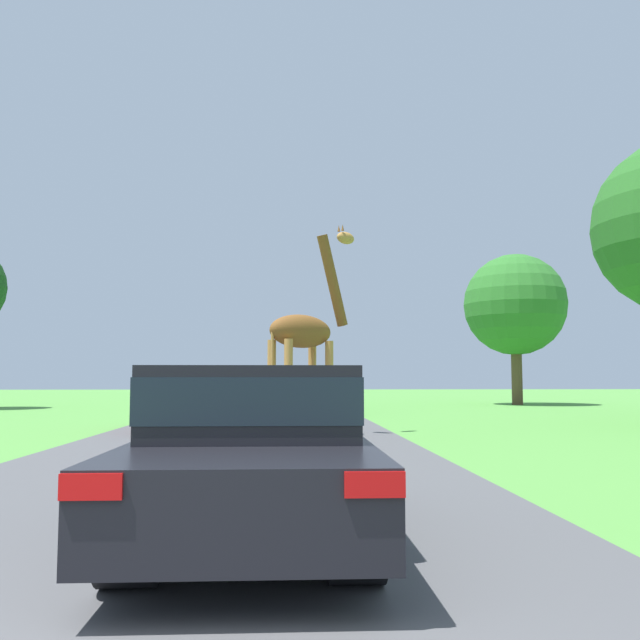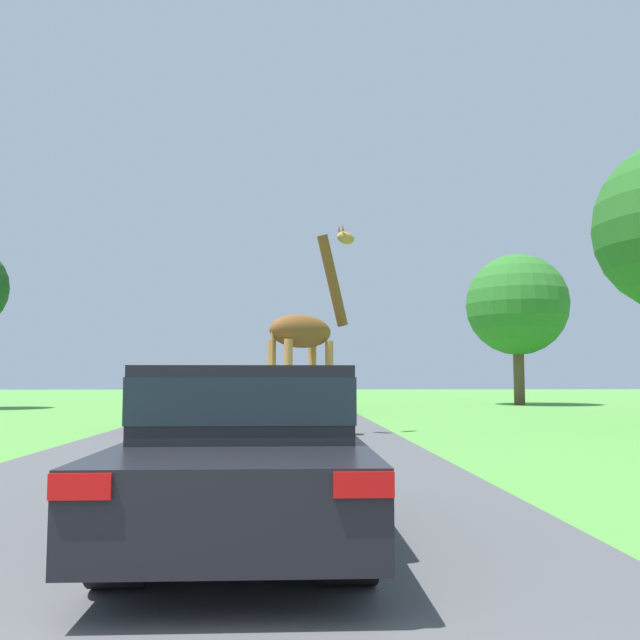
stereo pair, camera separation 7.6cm
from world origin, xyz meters
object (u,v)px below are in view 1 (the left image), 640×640
object	(u,v)px
car_verge_right	(209,392)
tree_left_edge	(515,305)
car_queue_right	(317,394)
car_queue_left	(190,400)
car_lead_maroon	(254,446)
car_far_ahead	(314,391)
giraffe_near_road	(305,337)

from	to	relation	value
car_verge_right	tree_left_edge	size ratio (longest dim) A/B	0.56
car_queue_right	car_queue_left	bearing A→B (deg)	-114.84
car_queue_left	car_verge_right	distance (m)	13.15
car_lead_maroon	tree_left_edge	world-z (taller)	tree_left_edge
car_queue_right	car_queue_left	world-z (taller)	car_queue_left
car_queue_left	car_far_ahead	xyz separation A→B (m)	(3.83, 12.78, -0.02)
car_queue_right	giraffe_near_road	bearing A→B (deg)	-93.96
car_queue_right	tree_left_edge	world-z (taller)	tree_left_edge
car_lead_maroon	car_verge_right	size ratio (longest dim) A/B	1.01
car_queue_left	tree_left_edge	bearing A→B (deg)	47.36
car_queue_left	car_lead_maroon	bearing A→B (deg)	-79.59
car_lead_maroon	car_verge_right	world-z (taller)	car_lead_maroon
car_lead_maroon	car_far_ahead	distance (m)	25.35
car_queue_right	tree_left_edge	bearing A→B (deg)	34.99
car_queue_left	tree_left_edge	xyz separation A→B (m)	(14.20, 15.43, 4.29)
tree_left_edge	car_far_ahead	bearing A→B (deg)	-165.68
car_verge_right	car_queue_right	bearing A→B (deg)	-46.43
tree_left_edge	car_queue_left	bearing A→B (deg)	-132.64
car_verge_right	tree_left_edge	xyz separation A→B (m)	(15.21, 2.31, 4.34)
car_queue_right	car_queue_left	size ratio (longest dim) A/B	0.85
car_verge_right	tree_left_edge	bearing A→B (deg)	8.66
car_queue_left	car_queue_right	bearing A→B (deg)	65.16
giraffe_near_road	car_queue_left	xyz separation A→B (m)	(-3.01, 2.71, -1.51)
car_queue_left	car_far_ahead	bearing A→B (deg)	73.31
car_queue_right	car_far_ahead	xyz separation A→B (m)	(0.08, 4.67, 0.03)
car_lead_maroon	car_far_ahead	size ratio (longest dim) A/B	1.07
car_queue_right	tree_left_edge	size ratio (longest dim) A/B	0.53
tree_left_edge	car_verge_right	bearing A→B (deg)	-171.34
car_far_ahead	car_queue_right	bearing A→B (deg)	-90.93
car_queue_left	car_far_ahead	distance (m)	13.34
giraffe_near_road	car_verge_right	bearing A→B (deg)	153.76
car_queue_left	tree_left_edge	world-z (taller)	tree_left_edge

